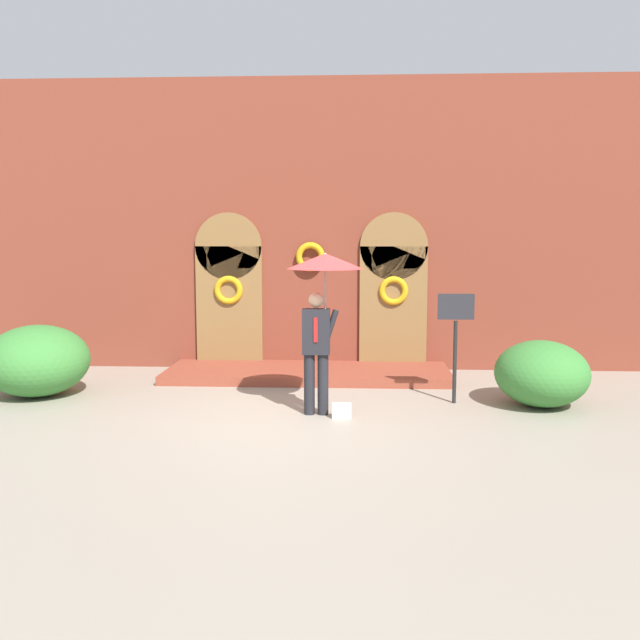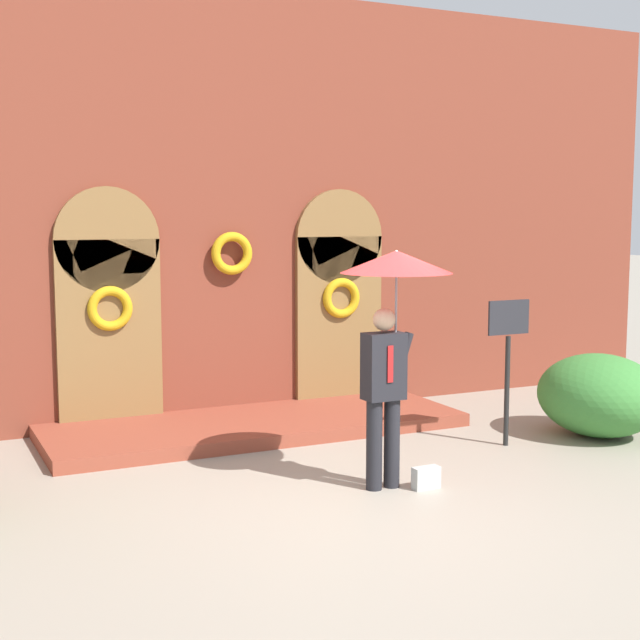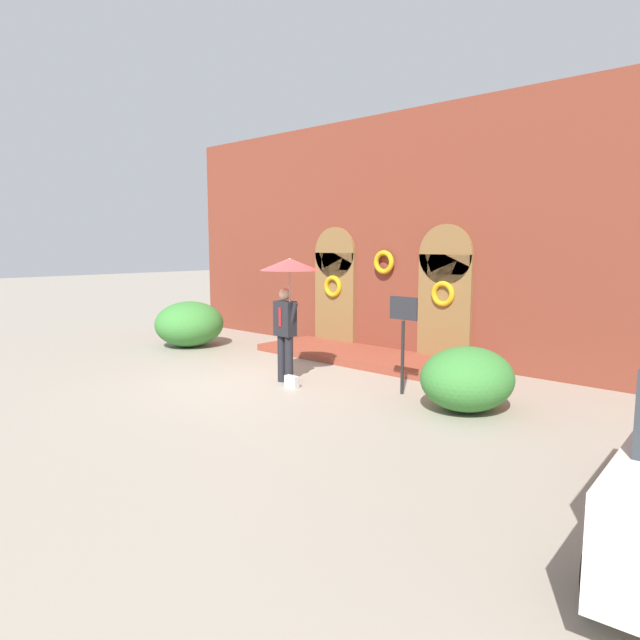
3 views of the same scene
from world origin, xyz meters
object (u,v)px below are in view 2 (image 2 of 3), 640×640
object	(u,v)px
sign_post	(508,348)
shrub_right	(599,395)
handbag	(426,478)
person_with_umbrella	(393,296)

from	to	relation	value
sign_post	shrub_right	distance (m)	1.47
sign_post	shrub_right	world-z (taller)	sign_post
handbag	shrub_right	bearing A→B (deg)	15.09
person_with_umbrella	handbag	distance (m)	1.84
sign_post	shrub_right	size ratio (longest dim) A/B	1.08
handbag	sign_post	world-z (taller)	sign_post
handbag	shrub_right	world-z (taller)	shrub_right
handbag	sign_post	distance (m)	2.27
sign_post	shrub_right	bearing A→B (deg)	-4.75
sign_post	handbag	bearing A→B (deg)	-149.75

